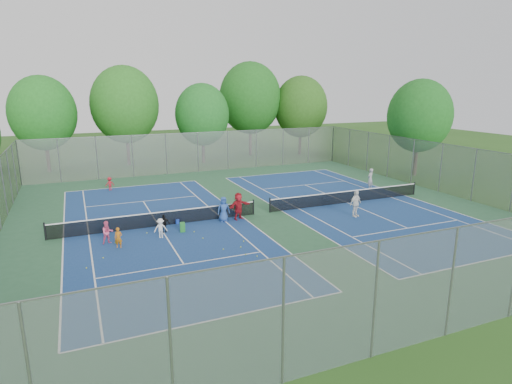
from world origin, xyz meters
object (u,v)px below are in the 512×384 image
at_px(net_left, 159,219).
at_px(net_right, 347,197).
at_px(instructor, 370,179).
at_px(ball_crate, 177,221).
at_px(ball_hopper, 182,227).

distance_m(net_left, net_right, 14.00).
bearing_deg(instructor, net_right, 9.06).
distance_m(net_right, ball_crate, 12.82).
bearing_deg(net_right, net_left, 180.00).
bearing_deg(net_right, ball_hopper, -172.89).
relative_size(net_right, ball_hopper, 22.00).
relative_size(net_left, instructor, 7.26).
height_order(ball_hopper, instructor, instructor).
xyz_separation_m(net_left, instructor, (18.36, 3.01, 0.43)).
bearing_deg(ball_crate, instructor, 9.42).
height_order(net_right, ball_hopper, net_right).
bearing_deg(ball_hopper, ball_crate, 87.20).
distance_m(net_right, instructor, 5.32).
height_order(net_left, ball_crate, net_left).
relative_size(net_right, instructor, 7.26).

